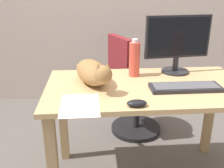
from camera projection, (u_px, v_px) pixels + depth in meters
desk at (147, 101)px, 1.74m from camera, size 1.31×0.72×0.75m
office_chair at (132, 92)px, 2.45m from camera, size 0.51×0.49×0.94m
monitor at (178, 42)px, 1.87m from camera, size 0.48×0.20×0.41m
keyboard at (185, 87)px, 1.63m from camera, size 0.44×0.15×0.03m
cat at (93, 72)px, 1.70m from camera, size 0.28×0.59×0.20m
computer_mouse at (137, 103)px, 1.41m from camera, size 0.11×0.06×0.04m
paper_sheet at (80, 105)px, 1.42m from camera, size 0.21×0.30×0.00m
spray_bottle at (134, 59)px, 1.83m from camera, size 0.08×0.08×0.26m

